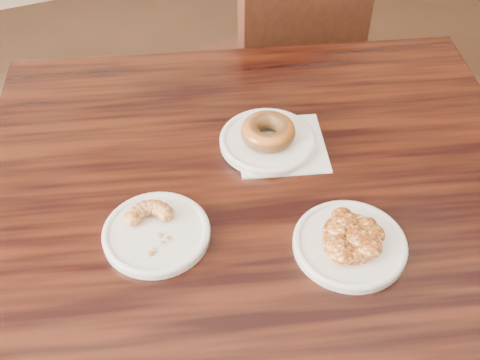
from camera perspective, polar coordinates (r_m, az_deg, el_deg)
name	(u,v)px	position (r m, az deg, el deg)	size (l,w,h in m)	color
cafe_table	(259,333)	(1.29, 1.85, -14.27)	(0.97, 0.97, 0.75)	black
chair_far	(267,73)	(1.80, 2.58, 10.08)	(0.43, 0.43, 0.90)	black
napkin	(281,145)	(1.10, 3.90, 3.33)	(0.16, 0.16, 0.00)	white
plate_donut	(268,141)	(1.10, 2.64, 3.69)	(0.18, 0.18, 0.01)	white
plate_cruller	(156,234)	(0.96, -7.92, -5.05)	(0.17, 0.17, 0.01)	white
plate_fritter	(350,245)	(0.95, 10.35, -6.06)	(0.18, 0.18, 0.01)	white
glazed_donut	(268,132)	(1.08, 2.68, 4.62)	(0.10, 0.10, 0.03)	brown
apple_fritter	(351,236)	(0.94, 10.51, -5.28)	(0.13, 0.13, 0.03)	#411206
cruller_fragment	(155,226)	(0.95, -8.04, -4.34)	(0.09, 0.09, 0.03)	#5F2F13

